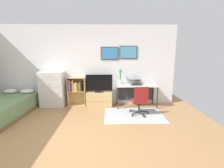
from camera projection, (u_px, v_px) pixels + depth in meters
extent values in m
plane|color=#A87A4C|center=(71.00, 140.00, 3.30)|extent=(7.20, 7.20, 0.00)
cube|color=white|center=(86.00, 66.00, 5.42)|extent=(6.12, 0.06, 2.70)
cube|color=black|center=(110.00, 53.00, 5.31)|extent=(0.59, 0.02, 0.42)
cube|color=teal|center=(110.00, 53.00, 5.29)|extent=(0.55, 0.01, 0.38)
cube|color=black|center=(128.00, 52.00, 5.31)|extent=(0.59, 0.02, 0.42)
cube|color=#4C93B7|center=(128.00, 52.00, 5.30)|extent=(0.55, 0.01, 0.38)
cube|color=#B2B7BC|center=(134.00, 115.00, 4.62)|extent=(1.70, 1.20, 0.01)
cube|color=brown|center=(5.00, 114.00, 4.57)|extent=(1.33, 2.06, 0.10)
cube|color=#6B8C5B|center=(4.00, 106.00, 4.52)|extent=(1.29, 2.02, 0.38)
ellipsoid|color=white|center=(10.00, 91.00, 5.22)|extent=(0.45, 0.30, 0.14)
ellipsoid|color=white|center=(27.00, 91.00, 5.21)|extent=(0.45, 0.30, 0.14)
cube|color=silver|center=(52.00, 89.00, 5.28)|extent=(0.79, 0.42, 1.18)
cube|color=silver|center=(51.00, 105.00, 5.16)|extent=(0.75, 0.01, 0.21)
sphere|color=#A59E8C|center=(51.00, 105.00, 5.15)|extent=(0.03, 0.03, 0.03)
cube|color=silver|center=(51.00, 98.00, 5.12)|extent=(0.75, 0.01, 0.21)
sphere|color=#A59E8C|center=(50.00, 98.00, 5.10)|extent=(0.03, 0.03, 0.03)
cube|color=silver|center=(50.00, 91.00, 5.07)|extent=(0.75, 0.01, 0.21)
sphere|color=#A59E8C|center=(50.00, 91.00, 5.06)|extent=(0.03, 0.03, 0.03)
cube|color=silver|center=(50.00, 84.00, 5.03)|extent=(0.75, 0.01, 0.21)
sphere|color=#A59E8C|center=(49.00, 84.00, 5.01)|extent=(0.03, 0.03, 0.03)
cube|color=silver|center=(49.00, 76.00, 4.98)|extent=(0.75, 0.01, 0.21)
sphere|color=#A59E8C|center=(49.00, 76.00, 4.97)|extent=(0.03, 0.03, 0.03)
cube|color=tan|center=(69.00, 92.00, 5.37)|extent=(0.02, 0.30, 0.98)
cube|color=tan|center=(85.00, 92.00, 5.38)|extent=(0.02, 0.30, 0.98)
cube|color=tan|center=(77.00, 105.00, 5.47)|extent=(0.59, 0.30, 0.02)
cube|color=tan|center=(77.00, 91.00, 5.37)|extent=(0.55, 0.30, 0.02)
cube|color=tan|center=(76.00, 78.00, 5.28)|extent=(0.55, 0.30, 0.02)
cube|color=tan|center=(78.00, 91.00, 5.52)|extent=(0.59, 0.01, 0.98)
cube|color=#8C388C|center=(69.00, 85.00, 5.30)|extent=(0.04, 0.21, 0.39)
cube|color=gold|center=(70.00, 85.00, 5.28)|extent=(0.02, 0.17, 0.39)
cube|color=#8C388C|center=(71.00, 86.00, 5.31)|extent=(0.02, 0.22, 0.31)
cube|color=#1E519E|center=(72.00, 86.00, 5.29)|extent=(0.04, 0.18, 0.33)
cube|color=gold|center=(73.00, 86.00, 5.28)|extent=(0.03, 0.17, 0.37)
cube|color=red|center=(74.00, 87.00, 5.31)|extent=(0.03, 0.21, 0.29)
cube|color=white|center=(75.00, 87.00, 5.31)|extent=(0.03, 0.20, 0.28)
cube|color=gold|center=(76.00, 87.00, 5.32)|extent=(0.04, 0.24, 0.29)
cube|color=orange|center=(77.00, 86.00, 5.31)|extent=(0.03, 0.22, 0.31)
cube|color=red|center=(78.00, 87.00, 5.30)|extent=(0.02, 0.19, 0.27)
cube|color=#2D8C4C|center=(79.00, 87.00, 5.29)|extent=(0.03, 0.17, 0.28)
cube|color=orange|center=(80.00, 86.00, 5.32)|extent=(0.03, 0.23, 0.32)
cube|color=black|center=(82.00, 86.00, 5.32)|extent=(0.04, 0.23, 0.34)
cube|color=tan|center=(99.00, 99.00, 5.39)|extent=(0.86, 0.40, 0.48)
cube|color=tan|center=(99.00, 101.00, 5.19)|extent=(0.86, 0.01, 0.02)
cube|color=black|center=(99.00, 92.00, 5.32)|extent=(0.28, 0.16, 0.02)
cube|color=black|center=(99.00, 91.00, 5.32)|extent=(0.06, 0.04, 0.05)
cube|color=black|center=(99.00, 83.00, 5.26)|extent=(0.88, 0.02, 0.54)
cube|color=black|center=(99.00, 83.00, 5.25)|extent=(0.85, 0.01, 0.51)
cube|color=silver|center=(137.00, 85.00, 5.24)|extent=(1.33, 0.56, 0.03)
cube|color=#2D2D30|center=(118.00, 98.00, 5.06)|extent=(0.03, 0.03, 0.71)
cube|color=#2D2D30|center=(157.00, 98.00, 5.08)|extent=(0.03, 0.03, 0.71)
cube|color=#2D2D30|center=(117.00, 94.00, 5.55)|extent=(0.03, 0.03, 0.71)
cube|color=#2D2D30|center=(153.00, 94.00, 5.57)|extent=(0.03, 0.03, 0.71)
cube|color=#2D2D30|center=(135.00, 93.00, 5.57)|extent=(1.27, 0.02, 0.50)
cylinder|color=#232326|center=(148.00, 113.00, 4.72)|extent=(0.05, 0.05, 0.05)
cube|color=#232326|center=(143.00, 112.00, 4.70)|extent=(0.28, 0.05, 0.02)
cylinder|color=#232326|center=(139.00, 110.00, 4.97)|extent=(0.05, 0.05, 0.05)
cube|color=#232326|center=(139.00, 110.00, 4.83)|extent=(0.10, 0.28, 0.02)
cylinder|color=#232326|center=(130.00, 111.00, 4.85)|extent=(0.05, 0.05, 0.05)
cube|color=#232326|center=(134.00, 111.00, 4.77)|extent=(0.25, 0.18, 0.02)
cylinder|color=#232326|center=(132.00, 115.00, 4.52)|extent=(0.05, 0.05, 0.05)
cube|color=#232326|center=(136.00, 113.00, 4.60)|extent=(0.24, 0.20, 0.02)
cylinder|color=#232326|center=(144.00, 116.00, 4.45)|extent=(0.05, 0.05, 0.05)
cube|color=#232326|center=(141.00, 113.00, 4.57)|extent=(0.13, 0.27, 0.02)
cylinder|color=#232326|center=(139.00, 106.00, 4.66)|extent=(0.04, 0.04, 0.30)
cube|color=maroon|center=(139.00, 101.00, 4.63)|extent=(0.46, 0.46, 0.03)
cube|color=maroon|center=(141.00, 95.00, 4.39)|extent=(0.40, 0.06, 0.45)
cube|color=black|center=(137.00, 85.00, 5.27)|extent=(0.39, 0.29, 0.01)
cube|color=black|center=(137.00, 84.00, 5.26)|extent=(0.37, 0.26, 0.00)
cube|color=black|center=(136.00, 80.00, 5.40)|extent=(0.39, 0.27, 0.07)
cube|color=black|center=(136.00, 80.00, 5.39)|extent=(0.37, 0.24, 0.06)
ellipsoid|color=silver|center=(145.00, 85.00, 5.20)|extent=(0.06, 0.10, 0.03)
cylinder|color=silver|center=(120.00, 82.00, 5.37)|extent=(0.09, 0.09, 0.16)
cylinder|color=#3D8438|center=(121.00, 77.00, 5.33)|extent=(0.01, 0.01, 0.42)
sphere|color=#308B2C|center=(121.00, 70.00, 5.29)|extent=(0.07, 0.07, 0.07)
cylinder|color=#3D8438|center=(120.00, 77.00, 5.35)|extent=(0.01, 0.01, 0.41)
sphere|color=#308B2C|center=(120.00, 70.00, 5.31)|extent=(0.07, 0.07, 0.07)
cylinder|color=#3D8438|center=(120.00, 77.00, 5.34)|extent=(0.01, 0.01, 0.37)
sphere|color=#308B2C|center=(120.00, 72.00, 5.30)|extent=(0.07, 0.07, 0.07)
cylinder|color=#3D8438|center=(120.00, 77.00, 5.32)|extent=(0.01, 0.01, 0.40)
sphere|color=#308B2C|center=(120.00, 71.00, 5.28)|extent=(0.07, 0.07, 0.07)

